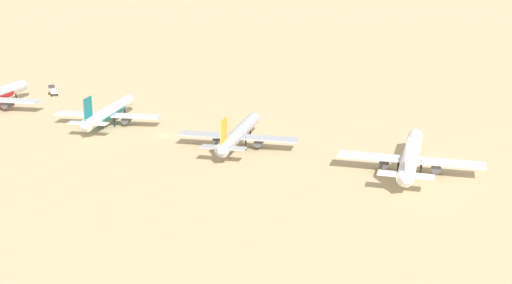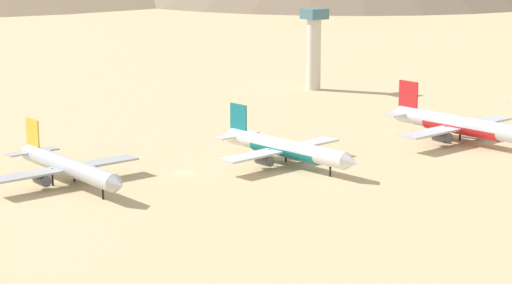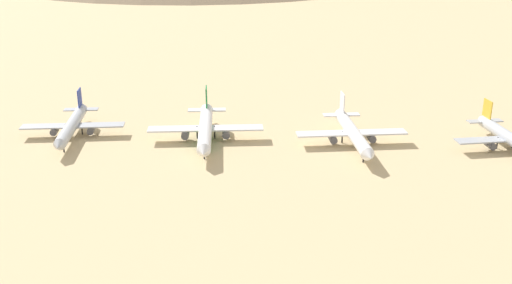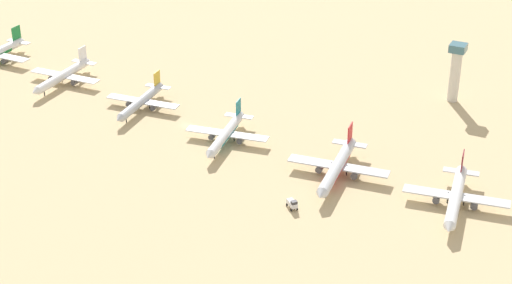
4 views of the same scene
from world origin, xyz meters
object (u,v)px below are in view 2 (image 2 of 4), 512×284
Objects in this scene: parked_jet_5 at (461,125)px; control_tower at (314,44)px; parked_jet_3 at (68,167)px; parked_jet_4 at (285,148)px.

control_tower is (-90.56, 21.72, 10.92)m from parked_jet_5.
parked_jet_4 is (11.86, 49.87, 0.01)m from parked_jet_3.
parked_jet_4 is at bearing 76.62° from parked_jet_3.
parked_jet_5 is 93.77m from control_tower.
parked_jet_3 is 143.92m from control_tower.
parked_jet_3 is 103.77m from parked_jet_5.
parked_jet_4 is 1.57× the size of control_tower.
parked_jet_5 is (6.33, 52.29, 0.53)m from parked_jet_4.
parked_jet_5 is 1.77× the size of control_tower.
parked_jet_4 is at bearing -41.31° from control_tower.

